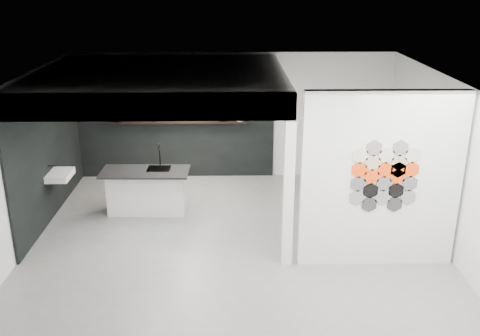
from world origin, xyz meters
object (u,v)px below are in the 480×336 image
(kettle, at_px, (222,118))
(glass_bowl, at_px, (240,119))
(wall_basin, at_px, (60,175))
(kitchen_island, at_px, (147,190))
(bottle_dark, at_px, (171,118))
(utensil_cup, at_px, (154,119))
(stockpot, at_px, (119,118))
(glass_vase, at_px, (240,118))
(partition_panel, at_px, (381,181))

(kettle, relative_size, glass_bowl, 1.16)
(wall_basin, distance_m, kitchen_island, 1.62)
(bottle_dark, relative_size, utensil_cup, 1.30)
(glass_bowl, bearing_deg, bottle_dark, 180.00)
(stockpot, height_order, kettle, stockpot)
(wall_basin, bearing_deg, glass_vase, 31.35)
(stockpot, relative_size, glass_bowl, 1.27)
(partition_panel, relative_size, glass_vase, 22.44)
(partition_panel, relative_size, kitchen_island, 1.67)
(kitchen_island, relative_size, kettle, 9.77)
(kettle, xyz_separation_m, bottle_dark, (-1.12, 0.00, -0.00))
(partition_panel, height_order, bottle_dark, partition_panel)
(glass_bowl, xyz_separation_m, glass_vase, (0.00, 0.00, 0.01))
(partition_panel, bearing_deg, glass_vase, 118.23)
(wall_basin, height_order, utensil_cup, utensil_cup)
(partition_panel, height_order, wall_basin, partition_panel)
(wall_basin, distance_m, glass_vase, 4.00)
(kitchen_island, distance_m, glass_bowl, 2.77)
(stockpot, height_order, bottle_dark, stockpot)
(wall_basin, xyz_separation_m, glass_vase, (3.39, 2.07, 0.53))
(partition_panel, relative_size, wall_basin, 4.67)
(stockpot, bearing_deg, kitchen_island, -65.77)
(partition_panel, xyz_separation_m, glass_vase, (-2.08, 3.87, -0.02))
(glass_bowl, xyz_separation_m, utensil_cup, (-1.90, 0.00, 0.00))
(kettle, xyz_separation_m, utensil_cup, (-1.50, 0.00, -0.02))
(partition_panel, distance_m, stockpot, 6.12)
(glass_bowl, bearing_deg, stockpot, 180.00)
(utensil_cup, bearing_deg, bottle_dark, 0.00)
(kitchen_island, height_order, kettle, kettle)
(kitchen_island, height_order, glass_bowl, glass_bowl)
(kettle, xyz_separation_m, glass_vase, (0.40, 0.00, -0.01))
(partition_panel, bearing_deg, stockpot, 140.82)
(kettle, distance_m, utensil_cup, 1.50)
(stockpot, bearing_deg, glass_vase, 0.00)
(kettle, relative_size, utensil_cup, 1.57)
(utensil_cup, bearing_deg, kettle, 0.00)
(partition_panel, bearing_deg, wall_basin, 161.77)
(kitchen_island, relative_size, utensil_cup, 15.30)
(partition_panel, xyz_separation_m, stockpot, (-4.74, 3.87, -0.00))
(partition_panel, height_order, utensil_cup, partition_panel)
(stockpot, distance_m, bottle_dark, 1.15)
(partition_panel, height_order, stockpot, partition_panel)
(utensil_cup, bearing_deg, glass_vase, 0.00)
(glass_vase, height_order, bottle_dark, bottle_dark)
(wall_basin, distance_m, glass_bowl, 4.00)
(kettle, xyz_separation_m, glass_bowl, (0.40, 0.00, -0.02))
(kitchen_island, relative_size, glass_bowl, 11.38)
(glass_bowl, relative_size, glass_vase, 1.18)
(wall_basin, bearing_deg, kitchen_island, 7.51)
(stockpot, bearing_deg, glass_bowl, 0.00)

